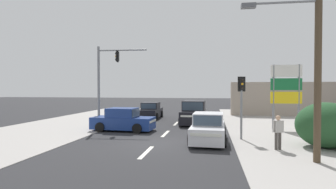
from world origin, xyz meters
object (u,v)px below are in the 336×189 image
at_px(pedestal_signal_right_kerb, 242,97).
at_px(pedestrian_at_kerb, 278,131).
at_px(sedan_kerbside_parked, 208,129).
at_px(suv_oncoming_near, 194,113).
at_px(sedan_receding_far, 123,120).
at_px(shopping_plaza_sign, 286,87).
at_px(sedan_crossing_left, 151,111).
at_px(utility_pole_foreground_right, 314,42).
at_px(traffic_signal_mast, 106,76).

distance_m(pedestal_signal_right_kerb, pedestrian_at_kerb, 3.15).
relative_size(sedan_kerbside_parked, suv_oncoming_near, 0.94).
xyz_separation_m(sedan_kerbside_parked, sedan_receding_far, (-5.81, 2.80, 0.00)).
bearing_deg(pedestrian_at_kerb, shopping_plaza_sign, 72.55).
bearing_deg(pedestal_signal_right_kerb, pedestrian_at_kerb, -59.87).
bearing_deg(shopping_plaza_sign, sedan_crossing_left, 154.67).
height_order(utility_pole_foreground_right, pedestrian_at_kerb, utility_pole_foreground_right).
relative_size(suv_oncoming_near, pedestrian_at_kerb, 2.81).
distance_m(shopping_plaza_sign, sedan_kerbside_parked, 7.92).
relative_size(shopping_plaza_sign, sedan_receding_far, 1.07).
xyz_separation_m(sedan_kerbside_parked, suv_oncoming_near, (-1.25, 7.15, 0.18)).
bearing_deg(pedestrian_at_kerb, sedan_receding_far, 154.45).
bearing_deg(sedan_crossing_left, pedestal_signal_right_kerb, -52.22).
relative_size(utility_pole_foreground_right, suv_oncoming_near, 1.89).
bearing_deg(sedan_kerbside_parked, pedestrian_at_kerb, -25.26).
bearing_deg(traffic_signal_mast, sedan_crossing_left, 74.39).
xyz_separation_m(sedan_kerbside_parked, sedan_crossing_left, (-5.68, 10.58, 0.00)).
bearing_deg(sedan_kerbside_parked, sedan_receding_far, 154.29).
height_order(pedestal_signal_right_kerb, suv_oncoming_near, pedestal_signal_right_kerb).
bearing_deg(sedan_crossing_left, suv_oncoming_near, -37.70).
distance_m(utility_pole_foreground_right, sedan_kerbside_parked, 6.65).
height_order(sedan_kerbside_parked, sedan_crossing_left, same).
height_order(shopping_plaza_sign, sedan_receding_far, shopping_plaza_sign).
relative_size(traffic_signal_mast, sedan_crossing_left, 1.41).
bearing_deg(sedan_crossing_left, utility_pole_foreground_right, -55.30).
bearing_deg(suv_oncoming_near, sedan_receding_far, -136.33).
relative_size(shopping_plaza_sign, sedan_crossing_left, 1.08).
bearing_deg(shopping_plaza_sign, pedestrian_at_kerb, -107.45).
relative_size(traffic_signal_mast, sedan_receding_far, 1.39).
relative_size(sedan_crossing_left, pedestrian_at_kerb, 2.62).
distance_m(pedestal_signal_right_kerb, shopping_plaza_sign, 5.73).
height_order(sedan_kerbside_parked, sedan_receding_far, same).
relative_size(pedestal_signal_right_kerb, suv_oncoming_near, 0.78).
distance_m(pedestal_signal_right_kerb, suv_oncoming_near, 7.16).
bearing_deg(shopping_plaza_sign, utility_pole_foreground_right, -98.66).
height_order(utility_pole_foreground_right, sedan_receding_far, utility_pole_foreground_right).
height_order(shopping_plaza_sign, suv_oncoming_near, shopping_plaza_sign).
xyz_separation_m(pedestal_signal_right_kerb, sedan_crossing_left, (-7.52, 9.70, -1.71)).
xyz_separation_m(sedan_crossing_left, pedestrian_at_kerb, (8.92, -12.10, 0.22)).
bearing_deg(traffic_signal_mast, pedestal_signal_right_kerb, -18.14).
xyz_separation_m(pedestal_signal_right_kerb, sedan_kerbside_parked, (-1.84, -0.87, -1.71)).
bearing_deg(pedestrian_at_kerb, suv_oncoming_near, 117.32).
relative_size(utility_pole_foreground_right, shopping_plaza_sign, 1.88).
distance_m(pedestal_signal_right_kerb, sedan_crossing_left, 12.40).
height_order(suv_oncoming_near, sedan_receding_far, suv_oncoming_near).
xyz_separation_m(shopping_plaza_sign, sedan_kerbside_parked, (-5.39, -5.34, -2.28)).
distance_m(utility_pole_foreground_right, shopping_plaza_sign, 9.07).
xyz_separation_m(utility_pole_foreground_right, suv_oncoming_near, (-5.30, 10.63, -3.79)).
height_order(traffic_signal_mast, pedestrian_at_kerb, traffic_signal_mast).
xyz_separation_m(traffic_signal_mast, sedan_receding_far, (1.72, -1.15, -3.13)).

